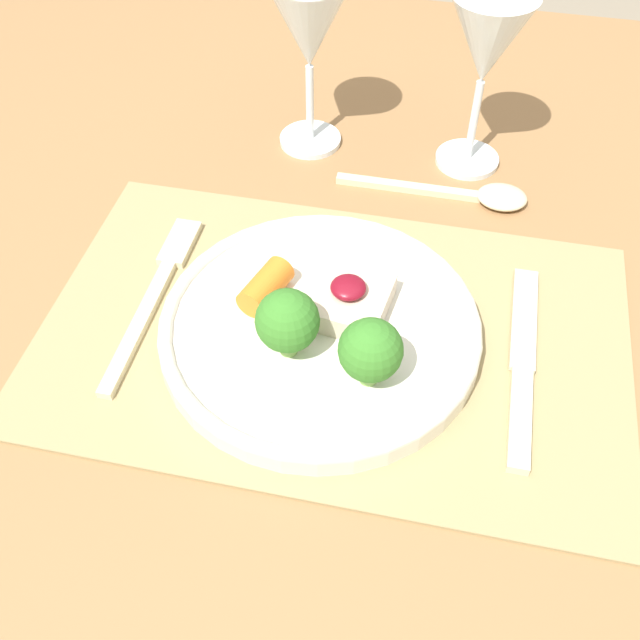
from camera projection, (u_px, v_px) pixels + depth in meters
dining_table at (332, 396)px, 0.68m from camera, size 1.23×1.21×0.75m
placemat at (333, 334)px, 0.61m from camera, size 0.47×0.30×0.00m
dinner_plate at (321, 326)px, 0.59m from camera, size 0.26×0.26×0.08m
fork at (158, 287)px, 0.64m from camera, size 0.02×0.20×0.01m
knife at (522, 374)px, 0.58m from camera, size 0.02×0.20×0.01m
spoon at (476, 194)px, 0.72m from camera, size 0.19×0.04×0.01m
wine_glass_near at (487, 47)px, 0.67m from camera, size 0.08×0.08×0.17m
wine_glass_far at (309, 32)px, 0.70m from camera, size 0.08×0.08×0.17m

